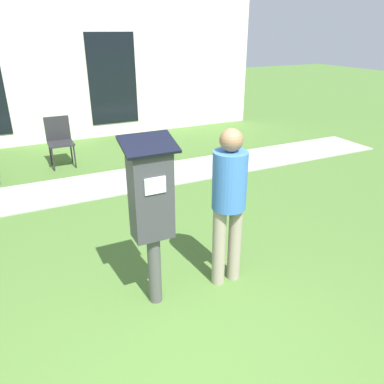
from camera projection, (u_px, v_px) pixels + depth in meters
The scene contains 6 objects.
ground_plane at pixel (189, 384), 2.71m from camera, with size 40.00×40.00×0.00m, color #476B2D.
sidewalk at pixel (82, 188), 6.03m from camera, with size 12.00×1.10×0.02m.
building_facade at pixel (45, 68), 7.94m from camera, with size 10.00×0.26×3.20m.
parking_meter at pixel (151, 203), 3.15m from camera, with size 0.44×0.31×1.59m.
person_standing at pixel (229, 197), 3.48m from camera, with size 0.32×0.32×1.58m.
outdoor_chair_middle at pixel (59, 137), 6.86m from camera, with size 0.44×0.44×0.90m.
Camera 1 is at (-0.82, -1.74, 2.37)m, focal length 35.00 mm.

